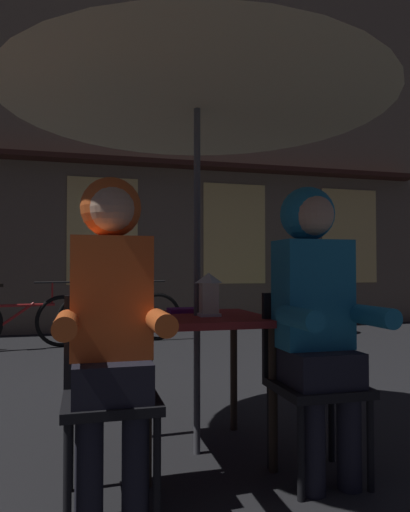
% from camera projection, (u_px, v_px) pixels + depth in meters
% --- Properties ---
extents(ground_plane, '(60.00, 60.00, 0.00)m').
position_uv_depth(ground_plane, '(197.00, 454.00, 2.51)').
color(ground_plane, '#232326').
extents(cafe_table, '(0.72, 0.72, 0.74)m').
position_uv_depth(cafe_table, '(197.00, 334.00, 2.52)').
color(cafe_table, maroon).
rests_on(cafe_table, ground_plane).
extents(patio_umbrella, '(2.10, 2.10, 2.31)m').
position_uv_depth(patio_umbrella, '(197.00, 75.00, 2.56)').
color(patio_umbrella, '#4C4C51').
rests_on(patio_umbrella, ground_plane).
extents(lantern, '(0.11, 0.11, 0.23)m').
position_uv_depth(lantern, '(209.00, 293.00, 2.49)').
color(lantern, white).
rests_on(lantern, cafe_table).
extents(chair_left, '(0.40, 0.40, 0.87)m').
position_uv_depth(chair_left, '(110.00, 384.00, 2.04)').
color(chair_left, black).
rests_on(chair_left, ground_plane).
extents(chair_right, '(0.40, 0.40, 0.87)m').
position_uv_depth(chair_right, '(310.00, 371.00, 2.28)').
color(chair_right, black).
rests_on(chair_right, ground_plane).
extents(person_left_hooded, '(0.45, 0.56, 1.40)m').
position_uv_depth(person_left_hooded, '(111.00, 303.00, 2.00)').
color(person_left_hooded, black).
rests_on(person_left_hooded, ground_plane).
extents(person_right_hooded, '(0.45, 0.56, 1.40)m').
position_uv_depth(person_right_hooded, '(315.00, 299.00, 2.24)').
color(person_right_hooded, black).
rests_on(person_right_hooded, ground_plane).
extents(shopfront_building, '(10.00, 0.93, 6.20)m').
position_uv_depth(shopfront_building, '(168.00, 147.00, 8.01)').
color(shopfront_building, '#6B5B4C').
rests_on(shopfront_building, ground_plane).
extents(bicycle_second, '(1.66, 0.33, 0.84)m').
position_uv_depth(bicycle_second, '(19.00, 321.00, 5.76)').
color(bicycle_second, black).
rests_on(bicycle_second, ground_plane).
extents(bicycle_third, '(1.68, 0.15, 0.84)m').
position_uv_depth(bicycle_third, '(121.00, 317.00, 6.36)').
color(bicycle_third, black).
rests_on(bicycle_third, ground_plane).
extents(book, '(0.20, 0.14, 0.02)m').
position_uv_depth(book, '(186.00, 310.00, 2.71)').
color(book, '#661E7A').
rests_on(book, cafe_table).
extents(potted_plant, '(0.60, 0.60, 0.92)m').
position_uv_depth(potted_plant, '(317.00, 298.00, 7.25)').
color(potted_plant, brown).
rests_on(potted_plant, ground_plane).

